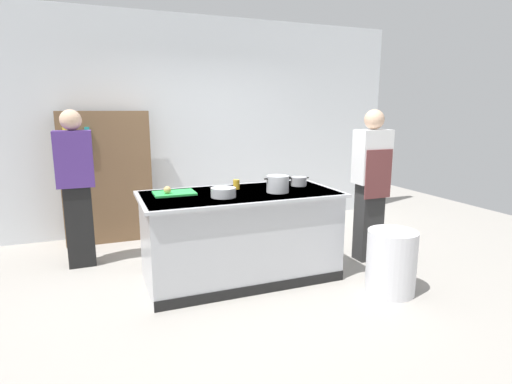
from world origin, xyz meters
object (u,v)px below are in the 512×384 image
(juice_cup, at_px, (236,184))
(stock_pot, at_px, (278,184))
(sauce_pan, at_px, (299,181))
(mixing_bowl, at_px, (223,192))
(trash_bin, at_px, (391,262))
(person_guest, at_px, (76,185))
(bookshelf, at_px, (107,177))
(onion, at_px, (167,190))
(person_chef, at_px, (371,182))

(juice_cup, bearing_deg, stock_pot, -42.67)
(sauce_pan, xyz_separation_m, mixing_bowl, (-0.94, -0.27, -0.00))
(stock_pot, height_order, trash_bin, stock_pot)
(sauce_pan, height_order, person_guest, person_guest)
(juice_cup, bearing_deg, trash_bin, -41.77)
(juice_cup, xyz_separation_m, bookshelf, (-1.23, 1.61, -0.10))
(onion, height_order, juice_cup, juice_cup)
(stock_pot, height_order, person_guest, person_guest)
(sauce_pan, height_order, mixing_bowl, sauce_pan)
(mixing_bowl, height_order, juice_cup, juice_cup)
(mixing_bowl, bearing_deg, sauce_pan, 15.78)
(sauce_pan, bearing_deg, mixing_bowl, -164.22)
(onion, bearing_deg, mixing_bowl, -28.41)
(onion, xyz_separation_m, juice_cup, (0.73, 0.07, -0.01))
(mixing_bowl, bearing_deg, onion, 151.59)
(trash_bin, relative_size, person_chef, 0.35)
(mixing_bowl, xyz_separation_m, person_chef, (1.77, 0.10, -0.03))
(person_guest, distance_m, bookshelf, 0.90)
(stock_pot, bearing_deg, juice_cup, 137.33)
(sauce_pan, bearing_deg, person_guest, 159.59)
(onion, xyz_separation_m, stock_pot, (1.06, -0.24, 0.03))
(sauce_pan, distance_m, person_chef, 0.85)
(person_guest, bearing_deg, sauce_pan, 65.69)
(stock_pot, relative_size, juice_cup, 2.91)
(juice_cup, xyz_separation_m, trash_bin, (1.18, -1.05, -0.65))
(stock_pot, bearing_deg, sauce_pan, 33.77)
(juice_cup, relative_size, bookshelf, 0.06)
(mixing_bowl, xyz_separation_m, juice_cup, (0.24, 0.33, 0.00))
(person_chef, xyz_separation_m, person_guest, (-3.09, 1.01, -0.00))
(juice_cup, bearing_deg, person_chef, -8.55)
(mixing_bowl, relative_size, trash_bin, 0.39)
(person_chef, bearing_deg, sauce_pan, 96.34)
(mixing_bowl, bearing_deg, stock_pot, 2.24)
(trash_bin, xyz_separation_m, person_chef, (0.35, 0.82, 0.61))
(mixing_bowl, xyz_separation_m, person_guest, (-1.32, 1.11, -0.03))
(person_chef, height_order, person_guest, same)
(trash_bin, xyz_separation_m, bookshelf, (-2.41, 2.66, 0.55))
(mixing_bowl, height_order, bookshelf, bookshelf)
(sauce_pan, height_order, bookshelf, bookshelf)
(onion, relative_size, juice_cup, 0.72)
(person_guest, height_order, bookshelf, person_guest)
(trash_bin, distance_m, bookshelf, 3.63)
(bookshelf, bearing_deg, mixing_bowl, -63.06)
(juice_cup, distance_m, bookshelf, 2.02)
(onion, xyz_separation_m, trash_bin, (1.91, -0.99, -0.65))
(juice_cup, relative_size, trash_bin, 0.16)
(onion, height_order, mixing_bowl, onion)
(stock_pot, relative_size, trash_bin, 0.48)
(sauce_pan, relative_size, juice_cup, 2.39)
(stock_pot, bearing_deg, person_chef, 3.74)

